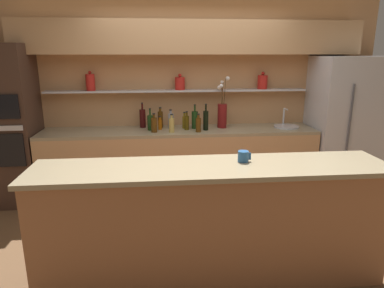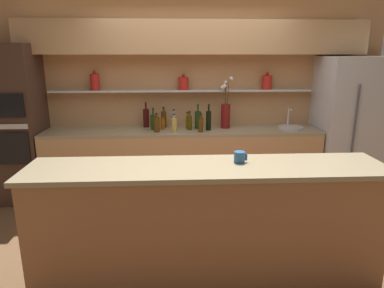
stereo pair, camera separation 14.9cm
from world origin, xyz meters
name	(u,v)px [view 1 (the left image)]	position (x,y,z in m)	size (l,w,h in m)	color
ground_plane	(202,241)	(0.00, 0.00, 0.00)	(12.00, 12.00, 0.00)	brown
back_wall_unit	(189,79)	(0.00, 1.53, 1.55)	(5.20, 0.44, 2.60)	tan
back_counter_unit	(180,163)	(-0.16, 1.24, 0.46)	(3.60, 0.62, 0.92)	tan
island_counter	(211,222)	(0.00, -0.57, 0.51)	(2.92, 0.61, 1.02)	#99603D
refrigerator	(346,126)	(2.13, 1.20, 0.93)	(0.94, 0.73, 1.86)	#B7B7BC
oven_tower	(10,126)	(-2.29, 1.24, 1.01)	(0.62, 0.64, 2.01)	#3D281E
flower_vase	(222,113)	(0.42, 1.31, 1.12)	(0.17, 0.16, 0.68)	maroon
sink_fixture	(286,126)	(1.30, 1.25, 0.94)	(0.34, 0.34, 0.25)	#B7B7BC
bottle_wine_0	(150,122)	(-0.54, 1.25, 1.02)	(0.08, 0.08, 0.29)	#193814
bottle_spirit_1	(171,121)	(-0.27, 1.32, 1.02)	(0.08, 0.08, 0.26)	gray
bottle_spirit_2	(198,125)	(0.07, 1.07, 1.02)	(0.07, 0.07, 0.24)	#4C2D0C
bottle_sauce_3	(160,124)	(-0.41, 1.25, 1.00)	(0.05, 0.05, 0.18)	#9E4C0A
bottle_wine_4	(195,120)	(0.05, 1.29, 1.04)	(0.08, 0.08, 0.32)	#193814
bottle_wine_5	(143,118)	(-0.64, 1.42, 1.05)	(0.08, 0.08, 0.34)	#380C0C
bottle_oil_6	(187,122)	(-0.06, 1.21, 1.02)	(0.06, 0.06, 0.25)	#47380A
bottle_wine_7	(206,120)	(0.18, 1.18, 1.05)	(0.07, 0.07, 0.35)	black
bottle_spirit_8	(172,125)	(-0.26, 1.09, 1.02)	(0.07, 0.07, 0.24)	tan
bottle_spirit_9	(160,119)	(-0.40, 1.39, 1.04)	(0.07, 0.07, 0.28)	#4C2D0C
bottle_oil_10	(184,122)	(-0.09, 1.30, 1.01)	(0.05, 0.05, 0.22)	brown
bottle_spirit_11	(154,125)	(-0.49, 1.11, 1.02)	(0.07, 0.07, 0.25)	#4C2D0C
coffee_mug	(243,156)	(0.27, -0.49, 1.07)	(0.11, 0.09, 0.09)	#235184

